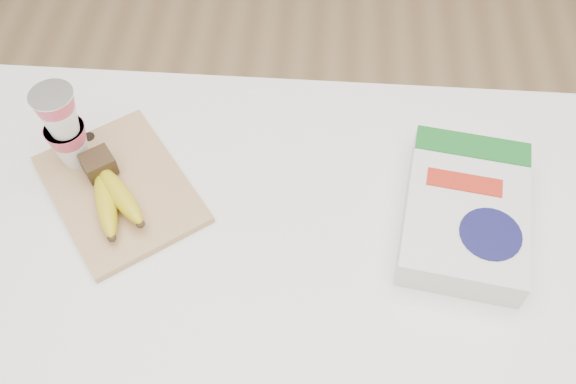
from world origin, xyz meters
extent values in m
cube|color=tan|center=(-0.22, 0.15, 0.96)|extent=(0.32, 0.34, 0.01)
cube|color=#382816|center=(-0.26, 0.17, 0.99)|extent=(0.06, 0.06, 0.03)
ellipsoid|color=gold|center=(-0.23, 0.10, 0.98)|extent=(0.08, 0.15, 0.04)
sphere|color=#382816|center=(-0.21, 0.04, 0.98)|extent=(0.01, 0.01, 0.01)
ellipsoid|color=gold|center=(-0.21, 0.12, 0.99)|extent=(0.12, 0.13, 0.04)
sphere|color=#382816|center=(-0.17, 0.07, 0.99)|extent=(0.01, 0.01, 0.01)
cylinder|color=silver|center=(-0.30, 0.20, 1.12)|extent=(0.07, 0.07, 0.00)
cube|color=white|center=(0.33, 0.13, 0.98)|extent=(0.22, 0.29, 0.06)
cube|color=#166622|center=(0.34, 0.24, 1.01)|extent=(0.19, 0.07, 0.00)
cylinder|color=#131247|center=(0.35, 0.07, 1.01)|extent=(0.10, 0.10, 0.00)
cube|color=red|center=(0.32, 0.16, 1.01)|extent=(0.12, 0.05, 0.00)
camera|label=1|loc=(0.09, -0.44, 1.81)|focal=40.00mm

